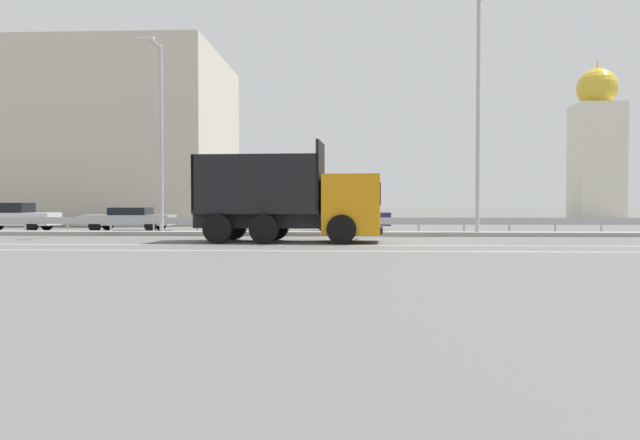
{
  "coord_description": "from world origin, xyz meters",
  "views": [
    {
      "loc": [
        -1.14,
        -24.5,
        1.45
      ],
      "look_at": [
        -2.32,
        0.77,
        0.75
      ],
      "focal_mm": 35.0,
      "sensor_mm": 36.0,
      "label": 1
    }
  ],
  "objects_px": {
    "dump_truck": "(311,207)",
    "parked_car_2": "(14,217)",
    "parked_car_3": "(129,218)",
    "parked_car_5": "(350,217)",
    "church_tower": "(596,146)",
    "median_road_sign": "(351,207)",
    "parked_car_4": "(253,216)",
    "street_lamp_2": "(479,105)",
    "street_lamp_1": "(160,129)"
  },
  "relations": [
    {
      "from": "parked_car_4",
      "to": "parked_car_5",
      "type": "distance_m",
      "value": 4.98
    },
    {
      "from": "parked_car_2",
      "to": "parked_car_4",
      "type": "xyz_separation_m",
      "value": [
        12.3,
        0.47,
        0.05
      ]
    },
    {
      "from": "church_tower",
      "to": "parked_car_4",
      "type": "bearing_deg",
      "value": -140.91
    },
    {
      "from": "median_road_sign",
      "to": "parked_car_2",
      "type": "xyz_separation_m",
      "value": [
        -17.35,
        3.78,
        -0.52
      ]
    },
    {
      "from": "parked_car_2",
      "to": "parked_car_4",
      "type": "relative_size",
      "value": 0.99
    },
    {
      "from": "median_road_sign",
      "to": "street_lamp_2",
      "type": "height_order",
      "value": "street_lamp_2"
    },
    {
      "from": "parked_car_5",
      "to": "church_tower",
      "type": "distance_m",
      "value": 29.29
    },
    {
      "from": "dump_truck",
      "to": "parked_car_2",
      "type": "height_order",
      "value": "dump_truck"
    },
    {
      "from": "dump_truck",
      "to": "parked_car_5",
      "type": "height_order",
      "value": "dump_truck"
    },
    {
      "from": "street_lamp_2",
      "to": "parked_car_3",
      "type": "bearing_deg",
      "value": 165.7
    },
    {
      "from": "dump_truck",
      "to": "church_tower",
      "type": "relative_size",
      "value": 0.53
    },
    {
      "from": "parked_car_2",
      "to": "parked_car_5",
      "type": "xyz_separation_m",
      "value": [
        17.28,
        0.51,
        -0.02
      ]
    },
    {
      "from": "dump_truck",
      "to": "parked_car_3",
      "type": "relative_size",
      "value": 1.52
    },
    {
      "from": "parked_car_3",
      "to": "parked_car_4",
      "type": "height_order",
      "value": "parked_car_4"
    },
    {
      "from": "parked_car_5",
      "to": "church_tower",
      "type": "height_order",
      "value": "church_tower"
    },
    {
      "from": "street_lamp_1",
      "to": "parked_car_5",
      "type": "xyz_separation_m",
      "value": [
        8.47,
        4.27,
        -4.03
      ]
    },
    {
      "from": "dump_truck",
      "to": "parked_car_5",
      "type": "distance_m",
      "value": 8.91
    },
    {
      "from": "parked_car_3",
      "to": "church_tower",
      "type": "xyz_separation_m",
      "value": [
        31.69,
        20.49,
        5.44
      ]
    },
    {
      "from": "dump_truck",
      "to": "parked_car_2",
      "type": "xyz_separation_m",
      "value": [
        -15.84,
        8.26,
        -0.57
      ]
    },
    {
      "from": "parked_car_4",
      "to": "dump_truck",
      "type": "bearing_deg",
      "value": -160.02
    },
    {
      "from": "median_road_sign",
      "to": "parked_car_3",
      "type": "bearing_deg",
      "value": 159.62
    },
    {
      "from": "median_road_sign",
      "to": "dump_truck",
      "type": "bearing_deg",
      "value": -108.64
    },
    {
      "from": "street_lamp_2",
      "to": "parked_car_4",
      "type": "relative_size",
      "value": 2.4
    },
    {
      "from": "parked_car_3",
      "to": "church_tower",
      "type": "distance_m",
      "value": 38.12
    },
    {
      "from": "church_tower",
      "to": "median_road_sign",
      "type": "bearing_deg",
      "value": -129.2
    },
    {
      "from": "street_lamp_2",
      "to": "parked_car_4",
      "type": "height_order",
      "value": "street_lamp_2"
    },
    {
      "from": "dump_truck",
      "to": "parked_car_3",
      "type": "distance_m",
      "value": 13.29
    },
    {
      "from": "parked_car_2",
      "to": "church_tower",
      "type": "distance_m",
      "value": 43.33
    },
    {
      "from": "dump_truck",
      "to": "median_road_sign",
      "type": "bearing_deg",
      "value": 164.49
    },
    {
      "from": "street_lamp_2",
      "to": "parked_car_3",
      "type": "xyz_separation_m",
      "value": [
        -17.02,
        4.34,
        -5.03
      ]
    },
    {
      "from": "street_lamp_2",
      "to": "median_road_sign",
      "type": "bearing_deg",
      "value": 179.29
    },
    {
      "from": "parked_car_2",
      "to": "church_tower",
      "type": "xyz_separation_m",
      "value": [
        37.54,
        20.98,
        5.35
      ]
    },
    {
      "from": "parked_car_5",
      "to": "parked_car_2",
      "type": "bearing_deg",
      "value": 89.9
    },
    {
      "from": "parked_car_3",
      "to": "median_road_sign",
      "type": "bearing_deg",
      "value": -111.88
    },
    {
      "from": "street_lamp_1",
      "to": "parked_car_3",
      "type": "distance_m",
      "value": 6.6
    },
    {
      "from": "parked_car_2",
      "to": "parked_car_5",
      "type": "bearing_deg",
      "value": 89.99
    },
    {
      "from": "parked_car_4",
      "to": "church_tower",
      "type": "distance_m",
      "value": 32.95
    },
    {
      "from": "parked_car_4",
      "to": "church_tower",
      "type": "relative_size",
      "value": 0.32
    },
    {
      "from": "dump_truck",
      "to": "median_road_sign",
      "type": "distance_m",
      "value": 4.73
    },
    {
      "from": "dump_truck",
      "to": "parked_car_2",
      "type": "distance_m",
      "value": 17.87
    },
    {
      "from": "median_road_sign",
      "to": "church_tower",
      "type": "relative_size",
      "value": 0.18
    },
    {
      "from": "parked_car_3",
      "to": "parked_car_4",
      "type": "relative_size",
      "value": 1.07
    },
    {
      "from": "street_lamp_1",
      "to": "parked_car_3",
      "type": "bearing_deg",
      "value": 124.85
    },
    {
      "from": "dump_truck",
      "to": "parked_car_3",
      "type": "xyz_separation_m",
      "value": [
        -9.99,
        8.75,
        -0.66
      ]
    },
    {
      "from": "dump_truck",
      "to": "street_lamp_2",
      "type": "relative_size",
      "value": 0.68
    },
    {
      "from": "parked_car_3",
      "to": "parked_car_5",
      "type": "bearing_deg",
      "value": -91.37
    },
    {
      "from": "parked_car_3",
      "to": "parked_car_5",
      "type": "xyz_separation_m",
      "value": [
        11.43,
        0.03,
        0.07
      ]
    },
    {
      "from": "dump_truck",
      "to": "street_lamp_2",
      "type": "bearing_deg",
      "value": 125.22
    },
    {
      "from": "street_lamp_1",
      "to": "parked_car_4",
      "type": "bearing_deg",
      "value": 50.47
    },
    {
      "from": "dump_truck",
      "to": "street_lamp_1",
      "type": "distance_m",
      "value": 9.03
    }
  ]
}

